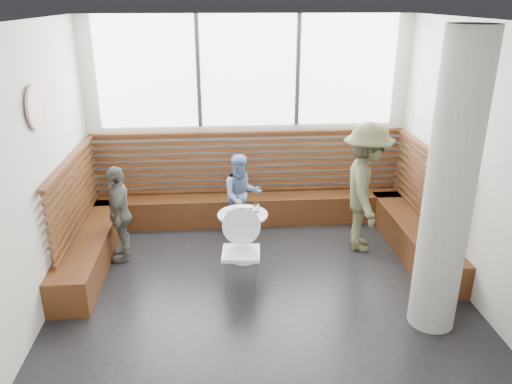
{
  "coord_description": "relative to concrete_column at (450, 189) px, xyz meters",
  "views": [
    {
      "loc": [
        -0.48,
        -5.15,
        3.42
      ],
      "look_at": [
        0.0,
        1.0,
        1.0
      ],
      "focal_mm": 35.0,
      "sensor_mm": 36.0,
      "label": 1
    }
  ],
  "objects": [
    {
      "name": "adult_man",
      "position": [
        -0.29,
        1.82,
        -0.67
      ],
      "size": [
        0.89,
        1.3,
        1.85
      ],
      "primitive_type": "imported",
      "rotation": [
        0.0,
        0.0,
        1.39
      ],
      "color": "#505236",
      "rests_on": "ground"
    },
    {
      "name": "wall_art",
      "position": [
        -4.31,
        1.0,
        0.7
      ],
      "size": [
        0.03,
        0.5,
        0.5
      ],
      "primitive_type": "cylinder",
      "rotation": [
        0.0,
        1.57,
        0.0
      ],
      "color": "white",
      "rests_on": "room"
    },
    {
      "name": "concrete_column",
      "position": [
        0.0,
        0.0,
        0.0
      ],
      "size": [
        0.5,
        0.5,
        3.2
      ],
      "primitive_type": "cylinder",
      "color": "gray",
      "rests_on": "ground"
    },
    {
      "name": "plate_near",
      "position": [
        -2.18,
        1.7,
        -0.89
      ],
      "size": [
        0.22,
        0.22,
        0.02
      ],
      "primitive_type": "cylinder",
      "color": "white",
      "rests_on": "cafe_table"
    },
    {
      "name": "room",
      "position": [
        -1.85,
        0.6,
        0.0
      ],
      "size": [
        5.0,
        5.0,
        3.2
      ],
      "color": "silver",
      "rests_on": "ground"
    },
    {
      "name": "booth",
      "position": [
        -1.85,
        2.37,
        -1.19
      ],
      "size": [
        5.0,
        2.5,
        1.44
      ],
      "color": "#452411",
      "rests_on": "ground"
    },
    {
      "name": "plate_far",
      "position": [
        -1.99,
        1.74,
        -0.89
      ],
      "size": [
        0.22,
        0.22,
        0.02
      ],
      "primitive_type": "cylinder",
      "color": "white",
      "rests_on": "cafe_table"
    },
    {
      "name": "cafe_chair",
      "position": [
        -2.09,
        0.94,
        -1.01
      ],
      "size": [
        0.48,
        0.47,
        1.0
      ],
      "rotation": [
        0.0,
        0.0,
        -0.09
      ],
      "color": "white",
      "rests_on": "ground"
    },
    {
      "name": "glass_mid",
      "position": [
        -1.93,
        1.49,
        -0.85
      ],
      "size": [
        0.07,
        0.07,
        0.11
      ],
      "primitive_type": "cylinder",
      "color": "white",
      "rests_on": "cafe_table"
    },
    {
      "name": "child_left",
      "position": [
        -3.7,
        1.77,
        -0.92
      ],
      "size": [
        0.4,
        0.82,
        1.35
      ],
      "primitive_type": "imported",
      "rotation": [
        0.0,
        0.0,
        -1.47
      ],
      "color": "#5F5E56",
      "rests_on": "ground"
    },
    {
      "name": "glass_right",
      "position": [
        -1.84,
        1.64,
        -0.84
      ],
      "size": [
        0.08,
        0.08,
        0.12
      ],
      "primitive_type": "cylinder",
      "color": "white",
      "rests_on": "cafe_table"
    },
    {
      "name": "menu_card",
      "position": [
        -1.95,
        1.37,
        -0.9
      ],
      "size": [
        0.22,
        0.17,
        0.0
      ],
      "primitive_type": "cube",
      "rotation": [
        0.0,
        0.0,
        0.16
      ],
      "color": "#A5C64C",
      "rests_on": "cafe_table"
    },
    {
      "name": "glass_left",
      "position": [
        -2.23,
        1.46,
        -0.85
      ],
      "size": [
        0.06,
        0.06,
        0.1
      ],
      "primitive_type": "cylinder",
      "color": "white",
      "rests_on": "cafe_table"
    },
    {
      "name": "cafe_table",
      "position": [
        -2.03,
        1.57,
        -1.1
      ],
      "size": [
        0.68,
        0.68,
        0.7
      ],
      "color": "silver",
      "rests_on": "ground"
    },
    {
      "name": "child_back",
      "position": [
        -2.0,
        2.41,
        -0.97
      ],
      "size": [
        0.7,
        0.59,
        1.27
      ],
      "primitive_type": "imported",
      "rotation": [
        0.0,
        0.0,
        0.2
      ],
      "color": "#6E88BF",
      "rests_on": "ground"
    }
  ]
}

